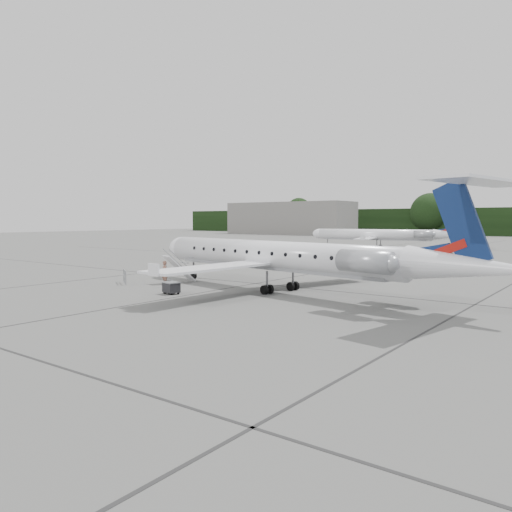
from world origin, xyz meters
The scene contains 8 objects.
ground centered at (0.00, 0.00, 0.00)m, with size 320.00×320.00×0.00m, color #595957.
terminal_building centered at (-70.00, 110.00, 5.00)m, with size 40.00×14.00×10.00m, color slate.
main_regional_jet centered at (-3.00, 4.04, 3.32)m, with size 25.92×18.66×6.65m, color white, non-canonical shape.
airstair centered at (-10.77, 3.30, 1.04)m, with size 0.85×2.34×2.08m, color white, non-canonical shape.
passenger centered at (-11.01, 2.00, 0.86)m, with size 0.63×0.41×1.73m, color #91604F.
safety_railing centered at (-13.80, 0.64, 0.50)m, with size 2.20×0.08×1.00m, color gray, non-canonical shape.
baggage_cart centered at (-7.21, -0.93, 0.42)m, with size 0.97×0.78×0.84m, color black, non-canonical shape.
bg_regional_left centered at (-17.33, 53.59, 3.11)m, with size 23.72×17.08×6.22m, color white, non-canonical shape.
Camera 1 is at (15.97, -22.90, 4.77)m, focal length 35.00 mm.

